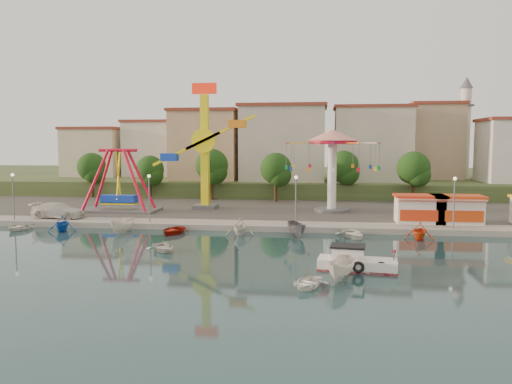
% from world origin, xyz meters
% --- Properties ---
extents(ground, '(200.00, 200.00, 0.00)m').
position_xyz_m(ground, '(0.00, 0.00, 0.00)').
color(ground, '#143339').
rests_on(ground, ground).
extents(quay_deck, '(200.00, 100.00, 0.60)m').
position_xyz_m(quay_deck, '(0.00, 62.00, 0.30)').
color(quay_deck, '#9E998E').
rests_on(quay_deck, ground).
extents(asphalt_pad, '(90.00, 28.00, 0.01)m').
position_xyz_m(asphalt_pad, '(0.00, 30.00, 0.60)').
color(asphalt_pad, '#4C4944').
rests_on(asphalt_pad, quay_deck).
extents(hill_terrace, '(200.00, 60.00, 3.00)m').
position_xyz_m(hill_terrace, '(0.00, 67.00, 1.50)').
color(hill_terrace, '#384C26').
rests_on(hill_terrace, ground).
extents(pirate_ship_ride, '(10.00, 5.00, 8.00)m').
position_xyz_m(pirate_ship_ride, '(-14.93, 21.25, 4.39)').
color(pirate_ship_ride, '#59595E').
rests_on(pirate_ship_ride, quay_deck).
extents(kamikaze_tower, '(9.19, 3.10, 16.50)m').
position_xyz_m(kamikaze_tower, '(-4.15, 25.10, 8.31)').
color(kamikaze_tower, '#59595E').
rests_on(kamikaze_tower, quay_deck).
extents(wave_swinger, '(11.60, 11.60, 10.40)m').
position_xyz_m(wave_swinger, '(12.01, 24.41, 8.20)').
color(wave_swinger, '#59595E').
rests_on(wave_swinger, quay_deck).
extents(booth_left, '(5.40, 3.78, 3.08)m').
position_xyz_m(booth_left, '(21.32, 16.49, 2.16)').
color(booth_left, white).
rests_on(booth_left, quay_deck).
extents(booth_mid, '(5.40, 3.78, 3.08)m').
position_xyz_m(booth_mid, '(25.24, 16.49, 2.16)').
color(booth_mid, white).
rests_on(booth_mid, quay_deck).
extents(lamp_post_0, '(0.14, 0.14, 5.00)m').
position_xyz_m(lamp_post_0, '(-24.00, 13.00, 3.10)').
color(lamp_post_0, '#59595E').
rests_on(lamp_post_0, quay_deck).
extents(lamp_post_1, '(0.14, 0.14, 5.00)m').
position_xyz_m(lamp_post_1, '(-8.00, 13.00, 3.10)').
color(lamp_post_1, '#59595E').
rests_on(lamp_post_1, quay_deck).
extents(lamp_post_2, '(0.14, 0.14, 5.00)m').
position_xyz_m(lamp_post_2, '(8.00, 13.00, 3.10)').
color(lamp_post_2, '#59595E').
rests_on(lamp_post_2, quay_deck).
extents(lamp_post_3, '(0.14, 0.14, 5.00)m').
position_xyz_m(lamp_post_3, '(24.00, 13.00, 3.10)').
color(lamp_post_3, '#59595E').
rests_on(lamp_post_3, quay_deck).
extents(tree_0, '(4.60, 4.60, 7.19)m').
position_xyz_m(tree_0, '(-26.00, 36.98, 5.47)').
color(tree_0, '#382314').
rests_on(tree_0, quay_deck).
extents(tree_1, '(4.35, 4.35, 6.80)m').
position_xyz_m(tree_1, '(-16.00, 36.24, 5.20)').
color(tree_1, '#382314').
rests_on(tree_1, quay_deck).
extents(tree_2, '(5.02, 5.02, 7.85)m').
position_xyz_m(tree_2, '(-6.00, 35.81, 5.92)').
color(tree_2, '#382314').
rests_on(tree_2, quay_deck).
extents(tree_3, '(4.68, 4.68, 7.32)m').
position_xyz_m(tree_3, '(4.00, 34.36, 5.55)').
color(tree_3, '#382314').
rests_on(tree_3, quay_deck).
extents(tree_4, '(4.86, 4.86, 7.60)m').
position_xyz_m(tree_4, '(14.00, 37.35, 5.75)').
color(tree_4, '#382314').
rests_on(tree_4, quay_deck).
extents(tree_5, '(4.83, 4.83, 7.54)m').
position_xyz_m(tree_5, '(24.00, 35.54, 5.71)').
color(tree_5, '#382314').
rests_on(tree_5, quay_deck).
extents(building_0, '(9.26, 9.53, 11.87)m').
position_xyz_m(building_0, '(-33.37, 46.06, 8.93)').
color(building_0, beige).
rests_on(building_0, hill_terrace).
extents(building_1, '(12.33, 9.01, 8.63)m').
position_xyz_m(building_1, '(-21.33, 51.38, 7.32)').
color(building_1, silver).
rests_on(building_1, hill_terrace).
extents(building_2, '(11.95, 9.28, 11.23)m').
position_xyz_m(building_2, '(-8.19, 51.96, 8.62)').
color(building_2, tan).
rests_on(building_2, hill_terrace).
extents(building_3, '(12.59, 10.50, 9.20)m').
position_xyz_m(building_3, '(5.60, 48.80, 7.60)').
color(building_3, beige).
rests_on(building_3, hill_terrace).
extents(building_4, '(10.75, 9.23, 9.24)m').
position_xyz_m(building_4, '(19.07, 52.20, 7.62)').
color(building_4, beige).
rests_on(building_4, hill_terrace).
extents(building_5, '(12.77, 10.96, 11.21)m').
position_xyz_m(building_5, '(32.37, 50.33, 8.61)').
color(building_5, tan).
rests_on(building_5, hill_terrace).
extents(minaret, '(2.80, 2.80, 18.00)m').
position_xyz_m(minaret, '(36.00, 54.00, 12.55)').
color(minaret, silver).
rests_on(minaret, hill_terrace).
extents(cabin_motorboat, '(5.85, 2.78, 1.99)m').
position_xyz_m(cabin_motorboat, '(13.11, -2.96, 0.53)').
color(cabin_motorboat, white).
rests_on(cabin_motorboat, ground).
extents(rowboat_a, '(3.80, 3.97, 0.67)m').
position_xyz_m(rowboat_a, '(-2.80, 1.53, 0.33)').
color(rowboat_a, silver).
rests_on(rowboat_a, ground).
extents(rowboat_b, '(3.06, 3.58, 0.63)m').
position_xyz_m(rowboat_b, '(9.78, -7.82, 0.31)').
color(rowboat_b, white).
rests_on(rowboat_b, ground).
extents(skiff, '(2.62, 4.21, 1.52)m').
position_xyz_m(skiff, '(11.98, -5.71, 0.76)').
color(skiff, silver).
rests_on(skiff, ground).
extents(van, '(6.24, 2.78, 1.78)m').
position_xyz_m(van, '(-19.66, 14.80, 1.49)').
color(van, silver).
rests_on(van, quay_deck).
extents(moored_boat_0, '(2.66, 3.63, 0.73)m').
position_xyz_m(moored_boat_0, '(-21.43, 9.80, 0.37)').
color(moored_boat_0, silver).
rests_on(moored_boat_0, ground).
extents(moored_boat_1, '(3.57, 3.87, 1.69)m').
position_xyz_m(moored_boat_1, '(-16.50, 9.80, 0.84)').
color(moored_boat_1, blue).
rests_on(moored_boat_1, ground).
extents(moored_boat_2, '(2.22, 4.16, 1.53)m').
position_xyz_m(moored_boat_2, '(-9.84, 9.80, 0.76)').
color(moored_boat_2, silver).
rests_on(moored_boat_2, ground).
extents(moored_boat_3, '(3.31, 4.13, 0.76)m').
position_xyz_m(moored_boat_3, '(-4.45, 9.80, 0.38)').
color(moored_boat_3, '#AD200D').
rests_on(moored_boat_3, ground).
extents(moored_boat_4, '(3.13, 3.54, 1.75)m').
position_xyz_m(moored_boat_4, '(2.56, 9.80, 0.87)').
color(moored_boat_4, silver).
rests_on(moored_boat_4, ground).
extents(moored_boat_5, '(2.59, 4.16, 1.50)m').
position_xyz_m(moored_boat_5, '(8.28, 9.80, 0.75)').
color(moored_boat_5, slate).
rests_on(moored_boat_5, ground).
extents(moored_boat_6, '(3.86, 4.68, 0.84)m').
position_xyz_m(moored_boat_6, '(13.81, 9.80, 0.42)').
color(moored_boat_6, white).
rests_on(moored_boat_6, ground).
extents(moored_boat_7, '(3.60, 3.91, 1.72)m').
position_xyz_m(moored_boat_7, '(20.09, 9.80, 0.86)').
color(moored_boat_7, '#DF4513').
rests_on(moored_boat_7, ground).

